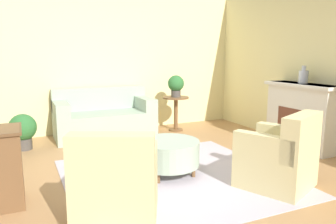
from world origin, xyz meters
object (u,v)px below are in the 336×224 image
at_px(armchair_left, 116,186).
at_px(potted_plant_floor, 23,129).
at_px(ottoman_table, 168,153).
at_px(side_table, 176,108).
at_px(potted_plant_on_side_table, 176,85).
at_px(vase_mantel_near, 303,76).
at_px(couch, 104,119).
at_px(armchair_right, 280,159).

height_order(armchair_left, potted_plant_floor, armchair_left).
bearing_deg(ottoman_table, side_table, 61.91).
bearing_deg(potted_plant_on_side_table, vase_mantel_near, -55.64).
height_order(vase_mantel_near, potted_plant_on_side_table, vase_mantel_near).
bearing_deg(vase_mantel_near, couch, 142.87).
bearing_deg(side_table, vase_mantel_near, -55.64).
bearing_deg(ottoman_table, potted_plant_on_side_table, 61.91).
relative_size(vase_mantel_near, potted_plant_on_side_table, 0.66).
height_order(ottoman_table, side_table, side_table).
distance_m(potted_plant_on_side_table, potted_plant_floor, 2.94).
bearing_deg(potted_plant_floor, armchair_right, -47.36).
xyz_separation_m(armchair_left, armchair_right, (1.96, 0.00, 0.00)).
height_order(armchair_left, vase_mantel_near, vase_mantel_near).
height_order(ottoman_table, vase_mantel_near, vase_mantel_near).
relative_size(side_table, potted_plant_floor, 1.17).
height_order(side_table, potted_plant_on_side_table, potted_plant_on_side_table).
height_order(ottoman_table, potted_plant_floor, potted_plant_floor).
bearing_deg(vase_mantel_near, potted_plant_on_side_table, 124.36).
bearing_deg(ottoman_table, potted_plant_floor, 130.38).
bearing_deg(side_table, armchair_left, -124.10).
bearing_deg(potted_plant_floor, ottoman_table, -49.62).
bearing_deg(side_table, potted_plant_on_side_table, 180.00).
height_order(potted_plant_on_side_table, potted_plant_floor, potted_plant_on_side_table).
bearing_deg(potted_plant_on_side_table, potted_plant_floor, -176.23).
bearing_deg(ottoman_table, couch, 96.75).
relative_size(couch, ottoman_table, 2.24).
height_order(couch, armchair_left, couch).
height_order(couch, side_table, couch).
distance_m(armchair_right, vase_mantel_near, 2.08).
relative_size(ottoman_table, side_table, 1.17).
xyz_separation_m(armchair_left, potted_plant_on_side_table, (2.12, 3.13, 0.59)).
distance_m(vase_mantel_near, potted_plant_on_side_table, 2.40).
xyz_separation_m(armchair_left, ottoman_table, (0.95, 0.94, -0.07)).
xyz_separation_m(ottoman_table, side_table, (1.17, 2.19, 0.18)).
height_order(armchair_left, potted_plant_on_side_table, potted_plant_on_side_table).
bearing_deg(vase_mantel_near, side_table, 124.36).
distance_m(armchair_left, armchair_right, 1.96).
xyz_separation_m(couch, ottoman_table, (0.28, -2.33, -0.05)).
bearing_deg(ottoman_table, armchair_right, -43.05).
bearing_deg(couch, armchair_left, -101.65).
bearing_deg(vase_mantel_near, armchair_left, -161.48).
distance_m(armchair_left, potted_plant_on_side_table, 3.83).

